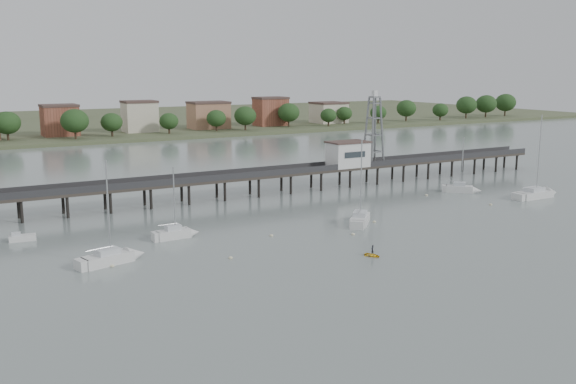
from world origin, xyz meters
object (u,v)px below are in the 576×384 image
object	(u,v)px
lattice_tower	(374,131)
sailboat_a	(117,257)
sailboat_c	(361,218)
sailboat_d	(541,194)
sailboat_b	(179,233)
sailboat_e	(464,189)
pier	(238,178)
white_tender	(22,238)
yellow_dinghy	(372,256)

from	to	relation	value
lattice_tower	sailboat_a	xyz separation A→B (m)	(-62.10, -29.99, -10.46)
sailboat_c	sailboat_a	size ratio (longest dim) A/B	1.01
sailboat_d	sailboat_b	world-z (taller)	sailboat_d
sailboat_e	pier	bearing A→B (deg)	-158.84
pier	lattice_tower	world-z (taller)	lattice_tower
sailboat_c	white_tender	size ratio (longest dim) A/B	3.73
sailboat_a	white_tender	distance (m)	19.05
lattice_tower	sailboat_b	world-z (taller)	lattice_tower
sailboat_e	sailboat_b	distance (m)	60.96
white_tender	yellow_dinghy	bearing A→B (deg)	-31.33
sailboat_e	white_tender	bearing A→B (deg)	-138.78
sailboat_d	yellow_dinghy	bearing A→B (deg)	-163.45
sailboat_c	sailboat_e	xyz separation A→B (m)	(32.21, 10.22, 0.01)
sailboat_e	sailboat_c	bearing A→B (deg)	-118.36
pier	yellow_dinghy	xyz separation A→B (m)	(-1.15, -43.65, -3.79)
sailboat_e	white_tender	world-z (taller)	sailboat_e
sailboat_c	lattice_tower	bearing A→B (deg)	3.11
pier	sailboat_d	world-z (taller)	sailboat_d
sailboat_c	sailboat_a	bearing A→B (deg)	136.48
sailboat_d	white_tender	xyz separation A→B (m)	(-89.99, 14.48, -0.20)
sailboat_c	sailboat_e	bearing A→B (deg)	-29.58
sailboat_b	yellow_dinghy	size ratio (longest dim) A/B	4.76
pier	white_tender	bearing A→B (deg)	-161.52
sailboat_c	sailboat_e	distance (m)	33.80
lattice_tower	sailboat_a	world-z (taller)	lattice_tower
sailboat_c	sailboat_b	bearing A→B (deg)	123.04
sailboat_e	sailboat_b	size ratio (longest dim) A/B	1.06
sailboat_d	sailboat_c	size ratio (longest dim) A/B	1.19
sailboat_b	yellow_dinghy	bearing A→B (deg)	-51.73
lattice_tower	sailboat_a	distance (m)	69.75
pier	sailboat_e	distance (m)	44.50
sailboat_b	white_tender	size ratio (longest dim) A/B	2.89
sailboat_e	lattice_tower	bearing A→B (deg)	162.61
sailboat_c	sailboat_b	world-z (taller)	sailboat_c
pier	lattice_tower	size ratio (longest dim) A/B	9.68
sailboat_d	white_tender	distance (m)	91.14
pier	sailboat_c	distance (m)	28.99
sailboat_a	pier	bearing A→B (deg)	30.20
pier	sailboat_d	bearing A→B (deg)	-28.93
sailboat_e	sailboat_b	world-z (taller)	sailboat_e
sailboat_a	white_tender	xyz separation A→B (m)	(-9.15, 16.71, -0.21)
pier	sailboat_b	xyz separation A→B (m)	(-19.83, -22.56, -3.14)
lattice_tower	sailboat_a	bearing A→B (deg)	-154.22
sailboat_b	yellow_dinghy	distance (m)	28.18
lattice_tower	sailboat_c	distance (m)	37.21
yellow_dinghy	sailboat_e	bearing A→B (deg)	11.84
sailboat_a	yellow_dinghy	bearing A→B (deg)	-39.11
white_tender	yellow_dinghy	world-z (taller)	white_tender
sailboat_d	sailboat_a	bearing A→B (deg)	-179.06
pier	sailboat_a	bearing A→B (deg)	-135.58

